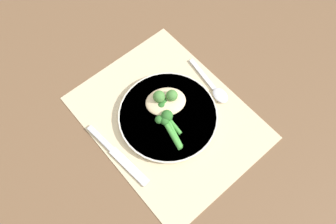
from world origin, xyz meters
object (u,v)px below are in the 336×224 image
Objects in this scene: plate at (168,116)px; spoon at (216,91)px; knife at (116,153)px; broccoli_stalk_left at (165,111)px; chicken_fillet at (166,102)px; broccoli_stalk_front at (161,105)px; broccoli_stalk_right at (167,121)px.

spoon is at bearing -100.47° from plate.
plate reaches higher than knife.
broccoli_stalk_left reaches higher than spoon.
chicken_fillet reaches higher than plate.
broccoli_stalk_front is 0.88× the size of broccoli_stalk_left.
knife is (-0.02, 0.16, -0.02)m from broccoli_stalk_front.
plate is 0.03m from broccoli_stalk_front.
broccoli_stalk_front is at bearing -3.39° from plate.
broccoli_stalk_left is 1.31× the size of broccoli_stalk_right.
plate reaches higher than spoon.
chicken_fillet is 1.11× the size of broccoli_stalk_front.
broccoli_stalk_front is at bearing -178.36° from knife.
broccoli_stalk_front is at bearing 77.78° from broccoli_stalk_right.
broccoli_stalk_left is 0.81× the size of spoon.
broccoli_stalk_right reaches higher than spoon.
broccoli_stalk_front is 0.02m from broccoli_stalk_left.
plate is 2.52× the size of broccoli_stalk_right.
spoon is (-0.01, -0.16, -0.02)m from broccoli_stalk_right.
knife is (-0.02, 0.17, -0.02)m from chicken_fillet.
broccoli_stalk_right is at bearing -106.54° from broccoli_stalk_left.
broccoli_stalk_right is at bearing -109.92° from broccoli_stalk_front.
knife is at bearing -176.84° from broccoli_stalk_right.
chicken_fillet reaches higher than knife.
broccoli_stalk_right reaches higher than plate.
broccoli_stalk_right is (-0.02, 0.02, 0.02)m from plate.
broccoli_stalk_left is 0.16m from knife.
plate is 0.16m from knife.
plate is 1.21× the size of knife.
broccoli_stalk_right is at bearing 165.15° from knife.
broccoli_stalk_right is at bearing 4.38° from spoon.
broccoli_stalk_right is at bearing 130.73° from plate.
broccoli_stalk_left is 0.03m from broccoli_stalk_right.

